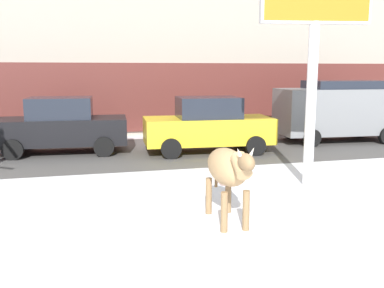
% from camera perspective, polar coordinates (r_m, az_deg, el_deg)
% --- Properties ---
extents(ground_plane, '(120.00, 120.00, 0.00)m').
position_cam_1_polar(ground_plane, '(6.53, 6.57, -14.90)').
color(ground_plane, white).
extents(road_strip, '(60.00, 5.60, 0.01)m').
position_cam_1_polar(road_strip, '(14.60, -5.34, -1.00)').
color(road_strip, '#514F4C').
rests_on(road_strip, ground).
extents(cow_tan, '(0.62, 1.89, 1.54)m').
position_cam_1_polar(cow_tan, '(7.65, 4.79, -3.30)').
color(cow_tan, tan).
rests_on(cow_tan, ground).
extents(car_black_sedan, '(4.30, 2.18, 1.84)m').
position_cam_1_polar(car_black_sedan, '(14.80, -16.87, 2.31)').
color(car_black_sedan, black).
rests_on(car_black_sedan, ground).
extents(car_yellow_sedan, '(4.30, 2.18, 1.84)m').
position_cam_1_polar(car_yellow_sedan, '(14.34, 2.14, 2.50)').
color(car_yellow_sedan, gold).
rests_on(car_yellow_sedan, ground).
extents(car_grey_van, '(4.70, 2.33, 2.32)m').
position_cam_1_polar(car_grey_van, '(17.44, 18.82, 4.38)').
color(car_grey_van, slate).
rests_on(car_grey_van, ground).
extents(pedestrian_near_billboard, '(0.36, 0.24, 1.73)m').
position_cam_1_polar(pedestrian_near_billboard, '(17.24, -17.51, 3.18)').
color(pedestrian_near_billboard, '#282833').
rests_on(pedestrian_near_billboard, ground).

